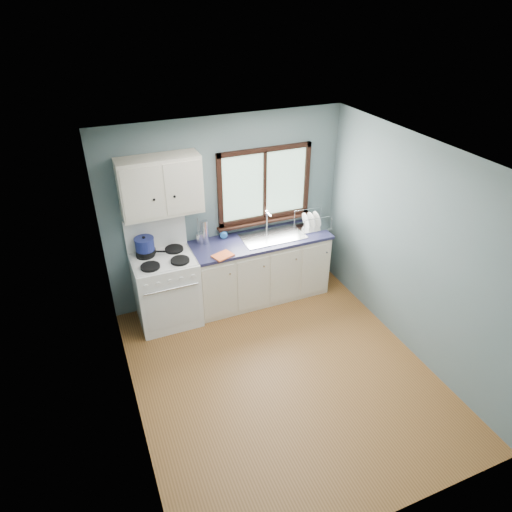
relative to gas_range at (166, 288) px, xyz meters
name	(u,v)px	position (x,y,z in m)	size (l,w,h in m)	color
floor	(282,374)	(0.95, -1.47, -0.50)	(3.20, 3.60, 0.02)	brown
ceiling	(291,161)	(0.95, -1.47, 2.02)	(3.20, 3.60, 0.02)	white
wall_back	(226,211)	(0.95, 0.34, 0.76)	(3.20, 0.02, 2.50)	slate
wall_front	(401,420)	(0.95, -3.28, 0.76)	(3.20, 0.02, 2.50)	slate
wall_left	(121,322)	(-0.66, -1.47, 0.76)	(0.02, 3.60, 2.50)	slate
wall_right	(416,251)	(2.56, -1.47, 0.76)	(0.02, 3.60, 2.50)	slate
gas_range	(166,288)	(0.00, 0.00, 0.00)	(0.76, 0.69, 1.36)	white
base_cabinets	(260,271)	(1.31, 0.02, -0.08)	(1.85, 0.60, 0.88)	beige
countertop	(260,240)	(1.31, 0.02, 0.41)	(1.89, 0.64, 0.04)	#1B1C3C
sink	(273,240)	(1.49, 0.02, 0.37)	(0.84, 0.46, 0.44)	silver
window	(265,190)	(1.48, 0.30, 0.98)	(1.36, 0.10, 1.03)	#9EC6A8
upper_cabinets	(160,186)	(0.10, 0.15, 1.31)	(0.95, 0.35, 0.70)	beige
skillet	(146,251)	(-0.17, 0.15, 0.49)	(0.39, 0.32, 0.05)	black
stockpot	(145,246)	(-0.17, 0.15, 0.57)	(0.31, 0.31, 0.24)	navy
utensil_crock	(200,238)	(0.55, 0.22, 0.50)	(0.12, 0.12, 0.36)	silver
thermos	(205,232)	(0.61, 0.17, 0.59)	(0.08, 0.08, 0.33)	silver
soap_bottle	(223,231)	(0.86, 0.19, 0.56)	(0.10, 0.10, 0.26)	blue
dish_towel	(223,256)	(0.70, -0.22, 0.44)	(0.25, 0.18, 0.02)	orange
dish_rack	(312,223)	(2.10, 0.06, 0.49)	(0.44, 0.34, 0.23)	silver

